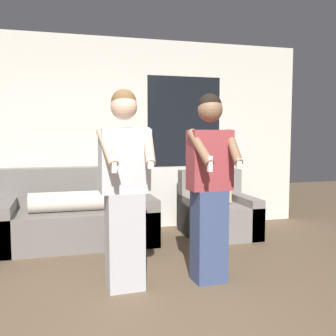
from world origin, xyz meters
name	(u,v)px	position (x,y,z in m)	size (l,w,h in m)	color
ground_plane	(171,330)	(0.00, 0.00, 0.00)	(14.00, 14.00, 0.00)	brown
wall_back	(114,135)	(0.02, 3.00, 1.35)	(5.68, 0.07, 2.70)	beige
couch	(75,218)	(-0.55, 2.47, 0.32)	(1.96, 0.99, 0.93)	slate
armchair	(218,213)	(1.33, 2.33, 0.30)	(0.89, 0.89, 0.86)	slate
person_left	(125,189)	(-0.19, 0.81, 0.90)	(0.49, 0.48, 1.75)	#B2B2B7
person_right	(210,185)	(0.60, 0.79, 0.90)	(0.45, 0.47, 1.74)	#384770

